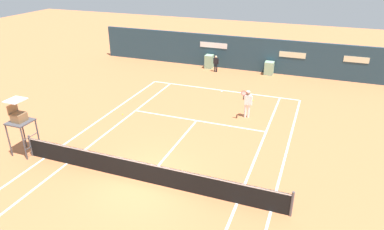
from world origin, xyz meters
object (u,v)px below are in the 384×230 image
object	(u,v)px
tennis_ball_by_sideline	(123,114)
player_on_baseline	(247,102)
tennis_ball_near_service_line	(253,100)
umpire_chair	(19,119)
ball_kid_centre_post	(216,63)

from	to	relation	value
tennis_ball_by_sideline	player_on_baseline	bearing A→B (deg)	17.96
tennis_ball_by_sideline	tennis_ball_near_service_line	xyz separation A→B (m)	(6.84, 4.94, 0.00)
umpire_chair	tennis_ball_near_service_line	size ratio (longest dim) A/B	40.85
umpire_chair	tennis_ball_near_service_line	distance (m)	13.80
player_on_baseline	tennis_ball_near_service_line	world-z (taller)	player_on_baseline
umpire_chair	ball_kid_centre_post	bearing A→B (deg)	163.17
player_on_baseline	umpire_chair	bearing A→B (deg)	30.86
ball_kid_centre_post	tennis_ball_by_sideline	distance (m)	10.44
player_on_baseline	ball_kid_centre_post	bearing A→B (deg)	-70.88
umpire_chair	player_on_baseline	world-z (taller)	umpire_chair
umpire_chair	player_on_baseline	xyz separation A→B (m)	(9.02, 7.76, -0.81)
tennis_ball_near_service_line	player_on_baseline	bearing A→B (deg)	-86.42
player_on_baseline	ball_kid_centre_post	distance (m)	8.91
tennis_ball_near_service_line	ball_kid_centre_post	bearing A→B (deg)	128.99
ball_kid_centre_post	tennis_ball_by_sideline	bearing A→B (deg)	76.65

